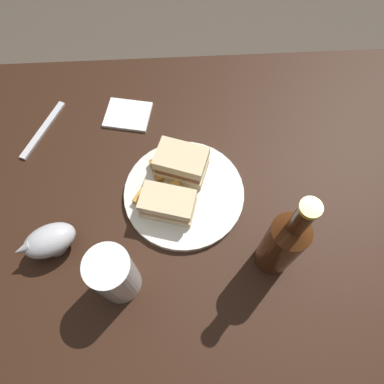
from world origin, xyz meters
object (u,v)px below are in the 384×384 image
object	(u,v)px
pint_glass	(115,276)
napkin	(128,115)
gravy_boat	(49,241)
sandwich_half_right	(168,204)
sandwich_half_left	(181,163)
fork	(43,130)
cider_bottle	(283,243)
plate	(184,193)

from	to	relation	value
pint_glass	napkin	xyz separation A→B (m)	(-0.00, -0.42, -0.06)
pint_glass	gravy_boat	distance (m)	0.16
sandwich_half_right	pint_glass	xyz separation A→B (m)	(0.10, 0.15, 0.02)
sandwich_half_left	gravy_boat	world-z (taller)	sandwich_half_left
napkin	fork	world-z (taller)	napkin
fork	cider_bottle	bearing A→B (deg)	-99.23
plate	pint_glass	world-z (taller)	pint_glass
sandwich_half_left	cider_bottle	distance (m)	0.28
sandwich_half_left	sandwich_half_right	world-z (taller)	sandwich_half_left
sandwich_half_left	sandwich_half_right	bearing A→B (deg)	70.32
plate	pint_glass	xyz separation A→B (m)	(0.13, 0.19, 0.05)
sandwich_half_right	napkin	xyz separation A→B (m)	(0.10, -0.27, -0.04)
gravy_boat	fork	world-z (taller)	gravy_boat
pint_glass	fork	distance (m)	0.44
sandwich_half_left	sandwich_half_right	size ratio (longest dim) A/B	1.01
gravy_boat	cider_bottle	bearing A→B (deg)	173.72
gravy_boat	fork	distance (m)	0.31
sandwich_half_left	napkin	xyz separation A→B (m)	(0.13, -0.18, -0.05)
sandwich_half_left	gravy_boat	xyz separation A→B (m)	(0.27, 0.16, -0.01)
plate	gravy_boat	bearing A→B (deg)	21.25
sandwich_half_left	fork	distance (m)	0.37
pint_glass	plate	bearing A→B (deg)	-125.61
fork	gravy_boat	bearing A→B (deg)	-142.59
gravy_boat	napkin	size ratio (longest dim) A/B	1.14
plate	sandwich_half_left	distance (m)	0.07
pint_glass	napkin	size ratio (longest dim) A/B	1.29
plate	sandwich_half_right	size ratio (longest dim) A/B	2.13
sandwich_half_right	gravy_boat	xyz separation A→B (m)	(0.24, 0.07, -0.00)
plate	fork	world-z (taller)	plate
fork	plate	bearing A→B (deg)	-94.74
plate	sandwich_half_left	bearing A→B (deg)	-87.43
gravy_boat	pint_glass	bearing A→B (deg)	149.57
sandwich_half_left	pint_glass	xyz separation A→B (m)	(0.13, 0.24, 0.01)
plate	napkin	size ratio (longest dim) A/B	2.42
sandwich_half_right	napkin	size ratio (longest dim) A/B	1.14
sandwich_half_right	napkin	distance (m)	0.29
sandwich_half_left	sandwich_half_right	xyz separation A→B (m)	(0.03, 0.09, -0.01)
gravy_boat	cider_bottle	world-z (taller)	cider_bottle
plate	pint_glass	size ratio (longest dim) A/B	1.87
pint_glass	napkin	distance (m)	0.42
cider_bottle	napkin	xyz separation A→B (m)	(0.30, -0.38, -0.10)
plate	napkin	world-z (taller)	plate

